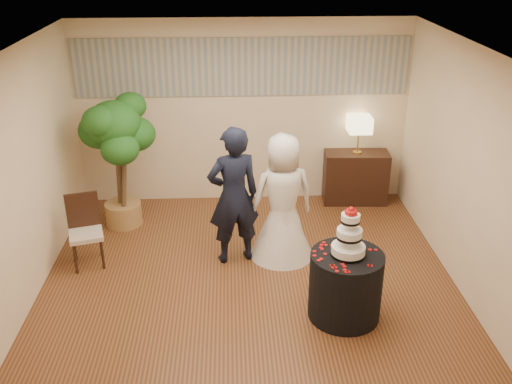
{
  "coord_description": "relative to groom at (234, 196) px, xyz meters",
  "views": [
    {
      "loc": [
        -0.19,
        -5.81,
        3.91
      ],
      "look_at": [
        0.1,
        0.4,
        1.05
      ],
      "focal_mm": 40.0,
      "sensor_mm": 36.0,
      "label": 1
    }
  ],
  "objects": [
    {
      "name": "ceiling",
      "position": [
        0.17,
        -0.61,
        1.9
      ],
      "size": [
        5.0,
        5.0,
        0.0
      ],
      "primitive_type": "cube",
      "color": "white",
      "rests_on": "wall_back"
    },
    {
      "name": "wall_right",
      "position": [
        2.67,
        -0.61,
        0.5
      ],
      "size": [
        0.06,
        5.0,
        2.8
      ],
      "primitive_type": "cube",
      "color": "beige",
      "rests_on": "ground"
    },
    {
      "name": "wedding_cake",
      "position": [
        1.2,
        -1.25,
        0.15
      ],
      "size": [
        0.37,
        0.37,
        0.57
      ],
      "primitive_type": null,
      "color": "white",
      "rests_on": "cake_table"
    },
    {
      "name": "bride",
      "position": [
        0.62,
        0.08,
        -0.07
      ],
      "size": [
        1.0,
        1.0,
        1.67
      ],
      "primitive_type": "imported",
      "rotation": [
        0.0,
        0.0,
        3.37
      ],
      "color": "white",
      "rests_on": "floor"
    },
    {
      "name": "floor",
      "position": [
        0.17,
        -0.61,
        -0.9
      ],
      "size": [
        5.0,
        5.0,
        0.0
      ],
      "primitive_type": "cube",
      "color": "brown",
      "rests_on": "ground"
    },
    {
      "name": "groom",
      "position": [
        0.0,
        0.0,
        0.0
      ],
      "size": [
        0.75,
        0.6,
        1.81
      ],
      "primitive_type": "imported",
      "rotation": [
        0.0,
        0.0,
        3.42
      ],
      "color": "black",
      "rests_on": "floor"
    },
    {
      "name": "mural_border",
      "position": [
        0.17,
        1.87,
        1.2
      ],
      "size": [
        4.9,
        0.02,
        0.85
      ],
      "primitive_type": "cube",
      "color": "gray",
      "rests_on": "wall_back"
    },
    {
      "name": "side_chair",
      "position": [
        -1.86,
        -0.05,
        -0.44
      ],
      "size": [
        0.53,
        0.55,
        0.93
      ],
      "primitive_type": null,
      "rotation": [
        0.0,
        0.0,
        0.27
      ],
      "color": "black",
      "rests_on": "floor"
    },
    {
      "name": "wall_front",
      "position": [
        0.17,
        -3.11,
        0.5
      ],
      "size": [
        5.0,
        0.06,
        2.8
      ],
      "primitive_type": "cube",
      "color": "beige",
      "rests_on": "ground"
    },
    {
      "name": "ficus_tree",
      "position": [
        -1.6,
        1.06,
        0.07
      ],
      "size": [
        1.07,
        1.07,
        1.95
      ],
      "primitive_type": null,
      "rotation": [
        0.0,
        0.0,
        1.41
      ],
      "color": "#215C1D",
      "rests_on": "floor"
    },
    {
      "name": "cake_table",
      "position": [
        1.2,
        -1.25,
        -0.52
      ],
      "size": [
        0.95,
        0.95,
        0.77
      ],
      "primitive_type": "cylinder",
      "rotation": [
        0.0,
        0.0,
        -0.23
      ],
      "color": "black",
      "rests_on": "floor"
    },
    {
      "name": "table_lamp",
      "position": [
        1.91,
        1.67,
        0.2
      ],
      "size": [
        0.34,
        0.34,
        0.58
      ],
      "primitive_type": null,
      "color": "beige",
      "rests_on": "console"
    },
    {
      "name": "console",
      "position": [
        1.91,
        1.67,
        -0.5
      ],
      "size": [
        1.0,
        0.48,
        0.82
      ],
      "primitive_type": "cube",
      "rotation": [
        0.0,
        0.0,
        -0.05
      ],
      "color": "black",
      "rests_on": "floor"
    },
    {
      "name": "wall_left",
      "position": [
        -2.33,
        -0.61,
        0.5
      ],
      "size": [
        0.06,
        5.0,
        2.8
      ],
      "primitive_type": "cube",
      "color": "beige",
      "rests_on": "ground"
    },
    {
      "name": "wall_back",
      "position": [
        0.17,
        1.89,
        0.5
      ],
      "size": [
        5.0,
        0.06,
        2.8
      ],
      "primitive_type": "cube",
      "color": "beige",
      "rests_on": "ground"
    }
  ]
}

